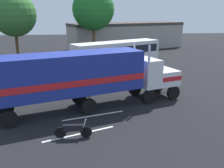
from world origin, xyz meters
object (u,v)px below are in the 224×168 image
(person_bystander, at_px, (96,83))
(motorcycle, at_px, (73,130))
(tree_left, at_px, (93,9))
(semi_truck, at_px, (84,75))
(parked_car, at_px, (18,70))
(parked_bus, at_px, (117,53))
(tree_center, at_px, (14,15))

(person_bystander, relative_size, motorcycle, 0.77)
(tree_left, bearing_deg, motorcycle, -95.00)
(semi_truck, distance_m, parked_car, 12.52)
(parked_bus, height_order, tree_center, tree_center)
(semi_truck, bearing_deg, tree_center, 114.21)
(parked_bus, distance_m, tree_left, 12.12)
(semi_truck, xyz_separation_m, person_bystander, (0.97, 3.67, -1.63))
(parked_car, height_order, tree_left, tree_left)
(tree_left, bearing_deg, person_bystander, -92.18)
(person_bystander, height_order, parked_bus, parked_bus)
(tree_center, bearing_deg, semi_truck, -65.79)
(person_bystander, relative_size, tree_center, 0.17)
(tree_left, bearing_deg, parked_car, -123.73)
(semi_truck, relative_size, parked_car, 3.05)
(semi_truck, distance_m, person_bystander, 4.13)
(parked_car, bearing_deg, tree_left, 56.27)
(motorcycle, bearing_deg, parked_bus, 74.74)
(parked_bus, xyz_separation_m, tree_left, (-2.22, 10.80, 5.04))
(person_bystander, xyz_separation_m, tree_left, (0.75, 19.63, 6.21))
(semi_truck, relative_size, tree_left, 1.37)
(person_bystander, distance_m, motorcycle, 8.41)
(parked_car, bearing_deg, motorcycle, -66.97)
(person_bystander, bearing_deg, parked_bus, 71.43)
(tree_left, height_order, tree_center, tree_left)
(parked_bus, distance_m, tree_center, 16.55)
(semi_truck, xyz_separation_m, tree_left, (1.71, 23.30, 4.58))
(parked_bus, distance_m, motorcycle, 17.76)
(semi_truck, xyz_separation_m, parked_bus, (3.93, 12.50, -0.46))
(person_bystander, relative_size, tree_left, 0.16)
(motorcycle, xyz_separation_m, tree_left, (2.44, 27.86, 6.62))
(parked_bus, distance_m, parked_car, 11.25)
(parked_bus, bearing_deg, person_bystander, -108.57)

